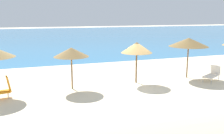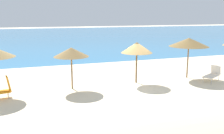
{
  "view_description": "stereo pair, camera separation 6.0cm",
  "coord_description": "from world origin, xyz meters",
  "px_view_note": "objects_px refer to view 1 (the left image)",
  "views": [
    {
      "loc": [
        -6.45,
        -13.87,
        4.26
      ],
      "look_at": [
        -1.45,
        0.25,
        1.17
      ],
      "focal_mm": 40.64,
      "sensor_mm": 36.0,
      "label": 1
    },
    {
      "loc": [
        -6.4,
        -13.89,
        4.26
      ],
      "look_at": [
        -1.45,
        0.25,
        1.17
      ],
      "focal_mm": 40.64,
      "sensor_mm": 36.0,
      "label": 2
    }
  ],
  "objects_px": {
    "beach_umbrella_4": "(137,48)",
    "lounge_chair_0": "(212,74)",
    "beach_umbrella_5": "(189,42)",
    "beach_umbrella_3": "(71,52)"
  },
  "relations": [
    {
      "from": "beach_umbrella_4",
      "to": "lounge_chair_0",
      "type": "xyz_separation_m",
      "value": [
        4.92,
        -1.25,
        -1.83
      ]
    },
    {
      "from": "beach_umbrella_4",
      "to": "beach_umbrella_5",
      "type": "xyz_separation_m",
      "value": [
        3.88,
        0.04,
        0.2
      ]
    },
    {
      "from": "lounge_chair_0",
      "to": "beach_umbrella_5",
      "type": "bearing_deg",
      "value": 10.82
    },
    {
      "from": "beach_umbrella_4",
      "to": "beach_umbrella_5",
      "type": "relative_size",
      "value": 0.95
    },
    {
      "from": "beach_umbrella_3",
      "to": "lounge_chair_0",
      "type": "bearing_deg",
      "value": -7.69
    },
    {
      "from": "beach_umbrella_4",
      "to": "beach_umbrella_3",
      "type": "bearing_deg",
      "value": -179.56
    },
    {
      "from": "lounge_chair_0",
      "to": "beach_umbrella_4",
      "type": "bearing_deg",
      "value": 47.65
    },
    {
      "from": "beach_umbrella_4",
      "to": "lounge_chair_0",
      "type": "bearing_deg",
      "value": -14.29
    },
    {
      "from": "beach_umbrella_3",
      "to": "beach_umbrella_5",
      "type": "bearing_deg",
      "value": 0.54
    },
    {
      "from": "beach_umbrella_4",
      "to": "beach_umbrella_5",
      "type": "distance_m",
      "value": 3.88
    }
  ]
}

